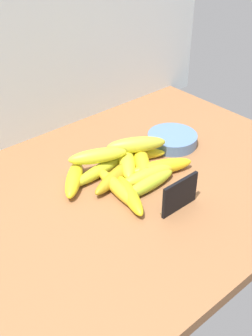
% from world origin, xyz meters
% --- Properties ---
extents(counter_top, '(1.10, 0.76, 0.03)m').
position_xyz_m(counter_top, '(0.00, 0.00, 0.01)').
color(counter_top, brown).
rests_on(counter_top, ground).
extents(back_wall, '(1.30, 0.02, 0.70)m').
position_xyz_m(back_wall, '(0.00, 0.39, 0.35)').
color(back_wall, silver).
rests_on(back_wall, ground).
extents(chalkboard_sign, '(0.11, 0.02, 0.08)m').
position_xyz_m(chalkboard_sign, '(0.04, -0.14, 0.07)').
color(chalkboard_sign, black).
rests_on(chalkboard_sign, counter_top).
extents(fruit_bowl, '(0.15, 0.15, 0.03)m').
position_xyz_m(fruit_bowl, '(0.24, 0.07, 0.05)').
color(fruit_bowl, '#5172A3').
rests_on(fruit_bowl, counter_top).
extents(banana_0, '(0.06, 0.20, 0.04)m').
position_xyz_m(banana_0, '(-0.04, -0.01, 0.05)').
color(banana_0, gold).
rests_on(banana_0, counter_top).
extents(banana_1, '(0.14, 0.14, 0.04)m').
position_xyz_m(banana_1, '(-0.10, 0.10, 0.05)').
color(banana_1, yellow).
rests_on(banana_1, counter_top).
extents(banana_2, '(0.18, 0.04, 0.04)m').
position_xyz_m(banana_2, '(0.03, -0.04, 0.05)').
color(banana_2, '#ACC52A').
rests_on(banana_2, counter_top).
extents(banana_3, '(0.19, 0.09, 0.04)m').
position_xyz_m(banana_3, '(-0.01, 0.04, 0.05)').
color(banana_3, '#9F8319').
rests_on(banana_3, counter_top).
extents(banana_4, '(0.15, 0.19, 0.04)m').
position_xyz_m(banana_4, '(0.09, 0.04, 0.05)').
color(banana_4, yellow).
rests_on(banana_4, counter_top).
extents(banana_5, '(0.17, 0.07, 0.04)m').
position_xyz_m(banana_5, '(0.06, -0.02, 0.05)').
color(banana_5, gold).
rests_on(banana_5, counter_top).
extents(banana_6, '(0.18, 0.10, 0.04)m').
position_xyz_m(banana_6, '(0.11, -0.01, 0.05)').
color(banana_6, yellow).
rests_on(banana_6, counter_top).
extents(banana_7, '(0.09, 0.16, 0.04)m').
position_xyz_m(banana_7, '(-0.03, -0.04, 0.05)').
color(banana_7, yellow).
rests_on(banana_7, counter_top).
extents(banana_8, '(0.13, 0.15, 0.04)m').
position_xyz_m(banana_8, '(0.05, 0.06, 0.05)').
color(banana_8, yellow).
rests_on(banana_8, counter_top).
extents(banana_9, '(0.21, 0.06, 0.03)m').
position_xyz_m(banana_9, '(-0.01, 0.09, 0.05)').
color(banana_9, gold).
rests_on(banana_9, counter_top).
extents(banana_10, '(0.15, 0.11, 0.03)m').
position_xyz_m(banana_10, '(0.11, 0.08, 0.05)').
color(banana_10, yellow).
rests_on(banana_10, counter_top).
extents(banana_11, '(0.16, 0.10, 0.04)m').
position_xyz_m(banana_11, '(-0.02, 0.10, 0.08)').
color(banana_11, gold).
rests_on(banana_11, banana_9).
extents(banana_12, '(0.16, 0.12, 0.04)m').
position_xyz_m(banana_12, '(0.10, 0.08, 0.08)').
color(banana_12, gold).
rests_on(banana_12, banana_10).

